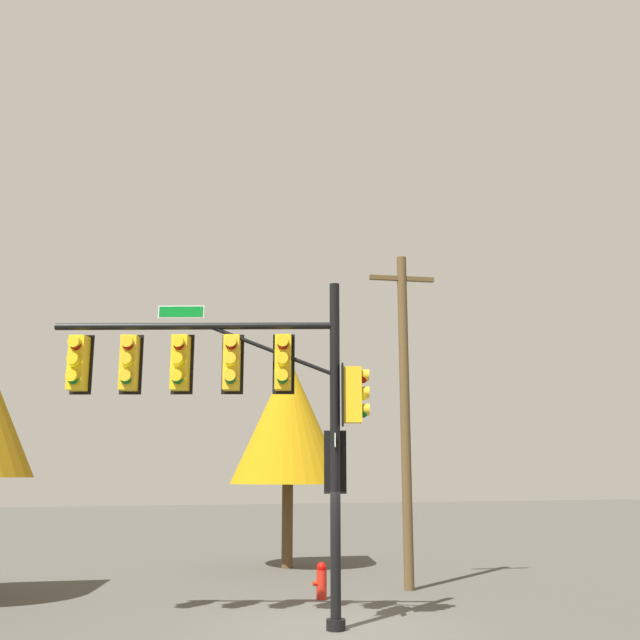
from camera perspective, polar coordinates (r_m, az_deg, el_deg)
ground_plane at (r=14.66m, az=1.25°, el=-23.13°), size 120.00×120.00×0.00m
signal_pole_assembly at (r=14.62m, az=-6.11°, el=-5.47°), size 6.02×2.53×6.64m
utility_pole at (r=19.41m, az=6.67°, el=-7.01°), size 1.79×0.43×8.68m
fire_hydrant at (r=17.99m, az=0.11°, el=-19.74°), size 0.33×0.24×0.83m
tree_near at (r=23.78m, az=-2.50°, el=-7.81°), size 3.68×3.68×6.64m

